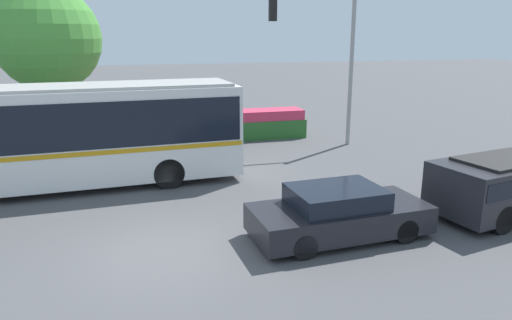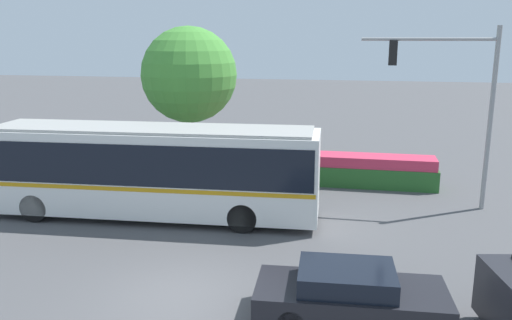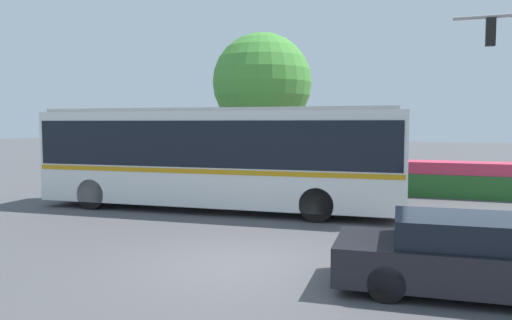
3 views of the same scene
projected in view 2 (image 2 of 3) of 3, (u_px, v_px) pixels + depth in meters
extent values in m
plane|color=#4C4C4F|center=(179.00, 296.00, 13.28)|extent=(140.00, 140.00, 0.00)
cube|color=silver|center=(153.00, 171.00, 18.77)|extent=(11.95, 3.13, 2.96)
cube|color=black|center=(152.00, 158.00, 18.66)|extent=(11.71, 3.16, 1.42)
cube|color=#C68C14|center=(153.00, 180.00, 18.85)|extent=(11.83, 3.16, 0.14)
cube|color=#9D9D99|center=(151.00, 128.00, 18.42)|extent=(11.46, 2.91, 0.10)
cylinder|color=black|center=(35.00, 208.00, 18.54)|extent=(1.01, 0.35, 1.00)
cylinder|color=black|center=(65.00, 190.00, 20.67)|extent=(1.01, 0.35, 1.00)
cylinder|color=black|center=(242.00, 218.00, 17.50)|extent=(1.01, 0.35, 1.00)
cylinder|color=black|center=(252.00, 198.00, 19.63)|extent=(1.01, 0.35, 1.00)
cube|color=black|center=(350.00, 300.00, 12.05)|extent=(4.45, 2.11, 0.66)
cube|color=black|center=(347.00, 277.00, 11.93)|extent=(2.27, 1.76, 0.46)
cylinder|color=black|center=(405.00, 295.00, 12.70)|extent=(0.62, 0.25, 0.60)
cylinder|color=black|center=(296.00, 288.00, 13.05)|extent=(0.62, 0.25, 0.60)
cylinder|color=gray|center=(490.00, 121.00, 19.26)|extent=(0.18, 0.18, 6.79)
cylinder|color=gray|center=(428.00, 39.00, 19.06)|extent=(4.78, 0.12, 0.12)
cube|color=black|center=(393.00, 53.00, 19.40)|extent=(0.30, 0.22, 0.90)
cylinder|color=red|center=(393.00, 45.00, 19.45)|extent=(0.18, 0.02, 0.18)
cylinder|color=yellow|center=(393.00, 53.00, 19.52)|extent=(0.18, 0.02, 0.18)
cylinder|color=green|center=(392.00, 61.00, 19.59)|extent=(0.18, 0.02, 0.18)
cube|color=#286028|center=(332.00, 174.00, 23.37)|extent=(8.98, 1.40, 0.88)
cube|color=#CC3351|center=(333.00, 159.00, 23.22)|extent=(8.80, 1.33, 0.46)
cylinder|color=brown|center=(191.00, 141.00, 25.29)|extent=(0.37, 0.37, 3.05)
sphere|color=#479338|center=(189.00, 75.00, 24.57)|extent=(4.49, 4.49, 4.49)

